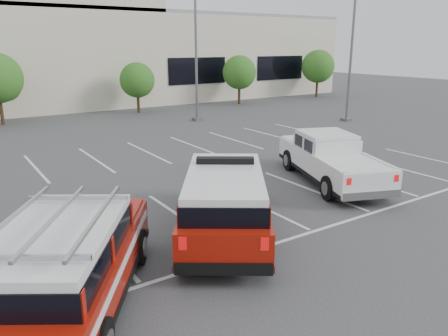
{
  "coord_description": "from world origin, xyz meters",
  "views": [
    {
      "loc": [
        -8.72,
        -11.28,
        5.3
      ],
      "look_at": [
        -0.42,
        1.26,
        1.05
      ],
      "focal_mm": 35.0,
      "sensor_mm": 36.0,
      "label": 1
    }
  ],
  "objects_px": {
    "tree_far_right": "(318,68)",
    "light_pole_right": "(352,47)",
    "tree_mid_right": "(138,81)",
    "white_pickup": "(330,163)",
    "convention_building": "(43,52)",
    "light_pole_mid": "(196,47)",
    "fire_chief_suv": "(225,206)",
    "ladder_suv": "(69,270)",
    "tree_right": "(240,73)"
  },
  "relations": [
    {
      "from": "white_pickup",
      "to": "convention_building",
      "type": "bearing_deg",
      "value": 118.4
    },
    {
      "from": "convention_building",
      "to": "white_pickup",
      "type": "distance_m",
      "value": 31.98
    },
    {
      "from": "tree_far_right",
      "to": "light_pole_right",
      "type": "xyz_separation_m",
      "value": [
        -9.09,
        -12.05,
        2.14
      ]
    },
    {
      "from": "fire_chief_suv",
      "to": "tree_far_right",
      "type": "bearing_deg",
      "value": 75.0
    },
    {
      "from": "tree_right",
      "to": "ladder_suv",
      "type": "xyz_separation_m",
      "value": [
        -22.05,
        -24.95,
        -1.87
      ]
    },
    {
      "from": "light_pole_mid",
      "to": "white_pickup",
      "type": "bearing_deg",
      "value": -100.62
    },
    {
      "from": "light_pole_right",
      "to": "fire_chief_suv",
      "type": "bearing_deg",
      "value": -147.65
    },
    {
      "from": "tree_mid_right",
      "to": "white_pickup",
      "type": "bearing_deg",
      "value": -92.7
    },
    {
      "from": "fire_chief_suv",
      "to": "ladder_suv",
      "type": "distance_m",
      "value": 4.89
    },
    {
      "from": "convention_building",
      "to": "tree_far_right",
      "type": "relative_size",
      "value": 12.38
    },
    {
      "from": "fire_chief_suv",
      "to": "white_pickup",
      "type": "height_order",
      "value": "fire_chief_suv"
    },
    {
      "from": "light_pole_right",
      "to": "ladder_suv",
      "type": "relative_size",
      "value": 1.7
    },
    {
      "from": "tree_right",
      "to": "fire_chief_suv",
      "type": "distance_m",
      "value": 29.35
    },
    {
      "from": "convention_building",
      "to": "white_pickup",
      "type": "relative_size",
      "value": 9.13
    },
    {
      "from": "tree_mid_right",
      "to": "convention_building",
      "type": "bearing_deg",
      "value": 116.57
    },
    {
      "from": "tree_right",
      "to": "ladder_suv",
      "type": "bearing_deg",
      "value": -131.46
    },
    {
      "from": "tree_right",
      "to": "white_pickup",
      "type": "relative_size",
      "value": 0.67
    },
    {
      "from": "convention_building",
      "to": "tree_far_right",
      "type": "bearing_deg",
      "value": -21.51
    },
    {
      "from": "white_pickup",
      "to": "tree_far_right",
      "type": "bearing_deg",
      "value": 67.24
    },
    {
      "from": "tree_mid_right",
      "to": "tree_right",
      "type": "distance_m",
      "value": 10.0
    },
    {
      "from": "tree_far_right",
      "to": "convention_building",
      "type": "bearing_deg",
      "value": 158.49
    },
    {
      "from": "tree_mid_right",
      "to": "white_pickup",
      "type": "relative_size",
      "value": 0.61
    },
    {
      "from": "white_pickup",
      "to": "light_pole_mid",
      "type": "bearing_deg",
      "value": 100.74
    },
    {
      "from": "tree_far_right",
      "to": "ladder_suv",
      "type": "distance_m",
      "value": 40.67
    },
    {
      "from": "tree_mid_right",
      "to": "fire_chief_suv",
      "type": "relative_size",
      "value": 0.63
    },
    {
      "from": "convention_building",
      "to": "tree_far_right",
      "type": "xyz_separation_m",
      "value": [
        24.91,
        -9.82,
        -1.68
      ]
    },
    {
      "from": "tree_far_right",
      "to": "fire_chief_suv",
      "type": "relative_size",
      "value": 0.76
    },
    {
      "from": "tree_mid_right",
      "to": "ladder_suv",
      "type": "relative_size",
      "value": 0.66
    },
    {
      "from": "tree_far_right",
      "to": "fire_chief_suv",
      "type": "bearing_deg",
      "value": -139.2
    },
    {
      "from": "light_pole_right",
      "to": "white_pickup",
      "type": "height_order",
      "value": "light_pole_right"
    },
    {
      "from": "tree_right",
      "to": "light_pole_mid",
      "type": "bearing_deg",
      "value": -143.23
    },
    {
      "from": "convention_building",
      "to": "light_pole_right",
      "type": "bearing_deg",
      "value": -54.11
    },
    {
      "from": "tree_right",
      "to": "tree_far_right",
      "type": "bearing_deg",
      "value": 0.0
    },
    {
      "from": "tree_mid_right",
      "to": "light_pole_right",
      "type": "relative_size",
      "value": 0.39
    },
    {
      "from": "fire_chief_suv",
      "to": "light_pole_right",
      "type": "bearing_deg",
      "value": 66.54
    },
    {
      "from": "tree_far_right",
      "to": "fire_chief_suv",
      "type": "xyz_separation_m",
      "value": [
        -27.35,
        -23.61,
        -2.15
      ]
    },
    {
      "from": "convention_building",
      "to": "fire_chief_suv",
      "type": "bearing_deg",
      "value": -94.17
    },
    {
      "from": "tree_mid_right",
      "to": "ladder_suv",
      "type": "distance_m",
      "value": 27.76
    },
    {
      "from": "tree_far_right",
      "to": "light_pole_right",
      "type": "height_order",
      "value": "light_pole_right"
    },
    {
      "from": "tree_far_right",
      "to": "light_pole_mid",
      "type": "distance_m",
      "value": 19.19
    },
    {
      "from": "convention_building",
      "to": "white_pickup",
      "type": "xyz_separation_m",
      "value": [
        3.89,
        -31.49,
        -3.96
      ]
    },
    {
      "from": "tree_right",
      "to": "light_pole_mid",
      "type": "distance_m",
      "value": 10.38
    },
    {
      "from": "light_pole_mid",
      "to": "ladder_suv",
      "type": "distance_m",
      "value": 23.89
    },
    {
      "from": "tree_far_right",
      "to": "ladder_suv",
      "type": "bearing_deg",
      "value": -142.1
    },
    {
      "from": "convention_building",
      "to": "ladder_suv",
      "type": "bearing_deg",
      "value": -101.6
    },
    {
      "from": "white_pickup",
      "to": "ladder_suv",
      "type": "relative_size",
      "value": 1.09
    },
    {
      "from": "tree_far_right",
      "to": "white_pickup",
      "type": "distance_m",
      "value": 30.28
    },
    {
      "from": "fire_chief_suv",
      "to": "white_pickup",
      "type": "distance_m",
      "value": 6.61
    },
    {
      "from": "light_pole_mid",
      "to": "fire_chief_suv",
      "type": "relative_size",
      "value": 1.61
    },
    {
      "from": "convention_building",
      "to": "tree_right",
      "type": "relative_size",
      "value": 13.58
    }
  ]
}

